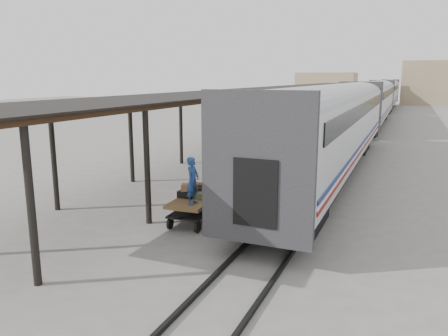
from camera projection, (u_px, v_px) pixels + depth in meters
name	position (u px, v px, depth m)	size (l,w,h in m)	color
ground	(208.00, 212.00, 16.47)	(160.00, 160.00, 0.00)	slate
train	(373.00, 100.00, 45.21)	(3.45, 76.01, 4.01)	silver
canopy	(287.00, 89.00, 38.61)	(4.90, 64.30, 4.15)	#422B19
rails	(371.00, 125.00, 45.93)	(1.54, 150.00, 0.12)	black
building_left	(326.00, 87.00, 93.66)	(12.00, 8.00, 6.00)	tan
baggage_cart	(195.00, 204.00, 15.16)	(1.37, 2.46, 0.86)	brown
suitcase_stack	(196.00, 191.00, 15.39)	(1.15, 1.15, 0.46)	#313234
luggage_tug	(262.00, 142.00, 30.34)	(1.23, 1.64, 1.30)	maroon
porter	(193.00, 181.00, 14.27)	(0.58, 0.38, 1.58)	navy
pedestrian	(262.00, 135.00, 32.66)	(0.92, 0.38, 1.57)	black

